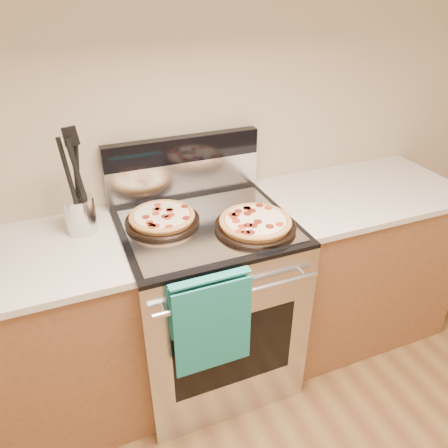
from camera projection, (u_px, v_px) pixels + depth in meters
name	position (u px, v px, depth m)	size (l,w,h in m)	color
wall_back	(178.00, 107.00, 2.01)	(4.00, 4.00, 0.00)	tan
range_body	(208.00, 304.00, 2.18)	(0.76, 0.68, 0.90)	#B7B7BC
oven_window	(234.00, 351.00, 1.91)	(0.56, 0.01, 0.40)	black
cooktop	(206.00, 225.00, 1.95)	(0.76, 0.68, 0.02)	black
backsplash_lower	(184.00, 178.00, 2.15)	(0.76, 0.06, 0.18)	silver
backsplash_upper	(183.00, 149.00, 2.07)	(0.76, 0.06, 0.12)	black
oven_handle	(240.00, 294.00, 1.70)	(0.03, 0.03, 0.70)	silver
dish_towel	(211.00, 321.00, 1.71)	(0.32, 0.05, 0.42)	#19757E
foil_sheet	(208.00, 226.00, 1.92)	(0.70, 0.55, 0.01)	gray
cabinet_left	(19.00, 352.00, 1.92)	(1.00, 0.62, 0.88)	brown
cabinet_right	(350.00, 264.00, 2.49)	(1.00, 0.62, 0.88)	brown
countertop_right	(363.00, 193.00, 2.27)	(1.02, 0.64, 0.03)	beige
pepperoni_pizza_back	(162.00, 218.00, 1.93)	(0.32, 0.32, 0.04)	#AD6E34
pepperoni_pizza_front	(255.00, 223.00, 1.88)	(0.35, 0.35, 0.05)	#AD6E34
utensil_crock	(80.00, 215.00, 1.86)	(0.13, 0.13, 0.16)	silver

